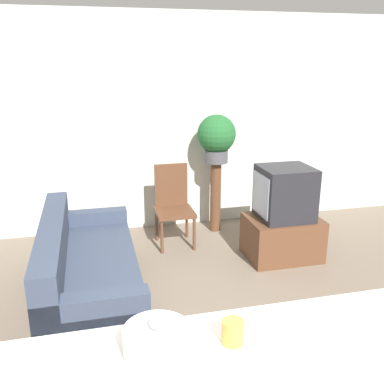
% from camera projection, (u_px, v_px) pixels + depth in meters
% --- Properties ---
extents(wall_back, '(9.00, 0.06, 2.70)m').
position_uv_depth(wall_back, '(141.00, 125.00, 5.33)').
color(wall_back, silver).
rests_on(wall_back, ground_plane).
extents(couch, '(0.81, 1.93, 0.78)m').
position_uv_depth(couch, '(87.00, 274.00, 3.86)').
color(couch, '#384256').
rests_on(couch, ground_plane).
extents(tv_stand, '(0.79, 0.58, 0.47)m').
position_uv_depth(tv_stand, '(282.00, 237.00, 4.77)').
color(tv_stand, brown).
rests_on(tv_stand, ground_plane).
extents(television, '(0.56, 0.51, 0.57)m').
position_uv_depth(television, '(285.00, 193.00, 4.61)').
color(television, '#232328').
rests_on(television, tv_stand).
extents(wooden_chair, '(0.44, 0.44, 0.95)m').
position_uv_depth(wooden_chair, '(173.00, 202.00, 5.07)').
color(wooden_chair, brown).
rests_on(wooden_chair, ground_plane).
extents(plant_stand, '(0.14, 0.14, 0.91)m').
position_uv_depth(plant_stand, '(215.00, 197.00, 5.46)').
color(plant_stand, brown).
rests_on(plant_stand, ground_plane).
extents(potted_plant, '(0.47, 0.47, 0.59)m').
position_uv_depth(potted_plant, '(217.00, 136.00, 5.23)').
color(potted_plant, '#4C4C51').
rests_on(potted_plant, plant_stand).
extents(decorative_bowl, '(0.25, 0.25, 0.17)m').
position_uv_depth(decorative_bowl, '(157.00, 341.00, 1.59)').
color(decorative_bowl, silver).
rests_on(decorative_bowl, foreground_counter).
extents(candle_jar, '(0.09, 0.09, 0.10)m').
position_uv_depth(candle_jar, '(233.00, 332.00, 1.66)').
color(candle_jar, gold).
rests_on(candle_jar, foreground_counter).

